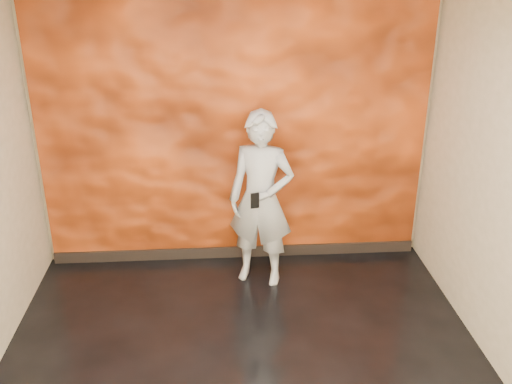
% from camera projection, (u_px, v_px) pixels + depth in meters
% --- Properties ---
extents(room, '(4.02, 4.02, 2.81)m').
position_uv_depth(room, '(244.00, 218.00, 3.94)').
color(room, black).
rests_on(room, ground).
extents(feature_wall, '(3.90, 0.06, 2.75)m').
position_uv_depth(feature_wall, '(234.00, 135.00, 5.74)').
color(feature_wall, '#F55B19').
rests_on(feature_wall, ground).
extents(baseboard, '(3.90, 0.04, 0.12)m').
position_uv_depth(baseboard, '(236.00, 252.00, 6.23)').
color(baseboard, black).
rests_on(baseboard, ground).
extents(man, '(0.74, 0.60, 1.75)m').
position_uv_depth(man, '(261.00, 200.00, 5.50)').
color(man, '#8F969E').
rests_on(man, ground).
extents(phone, '(0.08, 0.04, 0.15)m').
position_uv_depth(phone, '(255.00, 201.00, 5.21)').
color(phone, black).
rests_on(phone, man).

